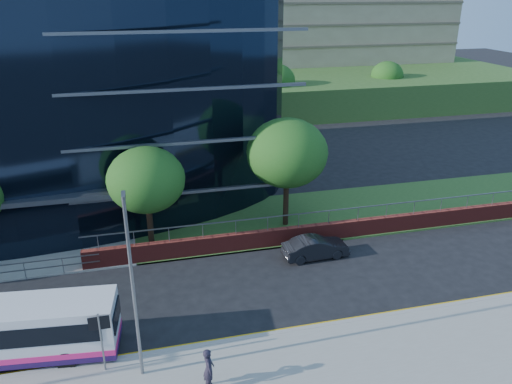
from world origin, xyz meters
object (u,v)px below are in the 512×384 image
object	(u,v)px
tree_dist_f	(387,75)
parked_car	(316,248)
tree_far_c	(146,180)
street_sign	(100,330)
city_bus	(1,332)
pedestrian	(209,369)
streetlight_east	(133,285)
tree_far_d	(287,153)
tree_dist_e	(276,80)

from	to	relation	value
tree_dist_f	parked_car	size ratio (longest dim) A/B	1.52
tree_far_c	tree_dist_f	bearing A→B (deg)	45.00
street_sign	city_bus	size ratio (longest dim) A/B	0.28
tree_far_c	pedestrian	world-z (taller)	tree_far_c
streetlight_east	tree_far_c	bearing A→B (deg)	84.89
parked_car	tree_far_c	bearing A→B (deg)	66.81
street_sign	tree_far_c	bearing A→B (deg)	76.71
tree_dist_f	pedestrian	bearing A→B (deg)	-124.53
tree_far_d	city_bus	xyz separation A→B (m)	(-15.73, -9.68, -3.76)
street_sign	tree_far_c	size ratio (longest dim) A/B	0.43
tree_dist_e	tree_dist_f	world-z (taller)	tree_dist_e
tree_dist_e	tree_dist_f	bearing A→B (deg)	7.13
city_bus	tree_dist_e	bearing A→B (deg)	65.38
tree_far_c	streetlight_east	size ratio (longest dim) A/B	0.81
street_sign	pedestrian	xyz separation A→B (m)	(4.09, -2.05, -1.07)
street_sign	parked_car	world-z (taller)	street_sign
tree_far_c	tree_dist_f	xyz separation A→B (m)	(33.00, 33.00, -0.33)
tree_far_d	city_bus	bearing A→B (deg)	-148.39
tree_far_c	tree_dist_e	world-z (taller)	same
streetlight_east	tree_far_d	bearing A→B (deg)	50.60
parked_car	tree_far_d	bearing A→B (deg)	3.28
tree_far_d	tree_dist_e	xyz separation A→B (m)	(8.00, 30.00, -0.65)
street_sign	tree_dist_f	world-z (taller)	tree_dist_f
tree_far_c	tree_dist_f	size ratio (longest dim) A/B	1.08
tree_dist_f	city_bus	bearing A→B (deg)	-133.63
streetlight_east	pedestrian	distance (m)	4.49
pedestrian	tree_dist_e	bearing A→B (deg)	-18.37
street_sign	city_bus	world-z (taller)	street_sign
street_sign	streetlight_east	xyz separation A→B (m)	(1.50, -0.59, 2.29)
tree_far_c	pedestrian	size ratio (longest dim) A/B	3.52
tree_far_c	city_bus	world-z (taller)	tree_far_c
tree_dist_f	parked_car	xyz separation A→B (m)	(-23.54, -36.58, -3.55)
tree_far_d	tree_dist_f	size ratio (longest dim) A/B	1.23
tree_far_d	city_bus	world-z (taller)	tree_far_d
tree_dist_e	parked_car	size ratio (longest dim) A/B	1.64
tree_far_c	tree_dist_e	distance (m)	35.36
street_sign	city_bus	xyz separation A→B (m)	(-4.23, 1.90, -0.72)
streetlight_east	parked_car	xyz separation A→B (m)	(10.46, 7.59, -3.78)
tree_dist_e	parked_car	bearing A→B (deg)	-102.30
tree_far_d	city_bus	distance (m)	18.85
parked_car	pedestrian	size ratio (longest dim) A/B	2.15
tree_dist_f	streetlight_east	distance (m)	55.74
tree_far_d	streetlight_east	bearing A→B (deg)	-129.40
streetlight_east	pedestrian	xyz separation A→B (m)	(2.59, -1.47, -3.37)
tree_far_c	city_bus	xyz separation A→B (m)	(-6.73, -8.68, -3.11)
tree_far_c	tree_dist_e	size ratio (longest dim) A/B	1.00
streetlight_east	city_bus	bearing A→B (deg)	156.53
pedestrian	tree_far_c	bearing A→B (deg)	8.25
streetlight_east	city_bus	xyz separation A→B (m)	(-5.73, 2.49, -3.02)
tree_dist_e	parked_car	xyz separation A→B (m)	(-7.54, -34.58, -3.88)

